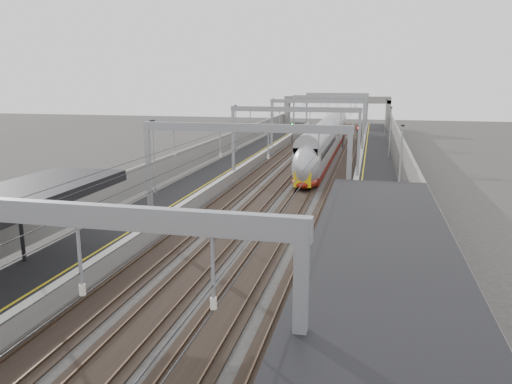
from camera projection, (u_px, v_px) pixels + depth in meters
The scene contains 12 objects.
platform_left at pixel (226, 170), 54.98m from camera, with size 4.00×120.00×1.00m, color black.
platform_right at pixel (375, 176), 51.44m from camera, with size 4.00×120.00×1.00m, color black.
tracks at pixel (298, 177), 53.31m from camera, with size 11.40×140.00×0.20m.
overhead_line at pixel (307, 115), 58.26m from camera, with size 13.00×140.00×6.60m.
canopy_right at pixel (388, 325), 10.50m from camera, with size 4.40×30.00×4.24m.
overbridge at pixel (337, 104), 104.43m from camera, with size 22.00×2.20×6.90m.
wall_left at pixel (198, 159), 55.44m from camera, with size 0.30×120.00×3.20m, color slate.
wall_right at pixel (408, 167), 50.49m from camera, with size 0.30×120.00×3.20m, color slate.
train at pixel (325, 143), 66.16m from camera, with size 2.58×47.03×4.09m.
signal_green at pixel (292, 129), 80.97m from camera, with size 0.32×0.32×3.48m.
signal_red_near at pixel (343, 132), 76.22m from camera, with size 0.32×0.32×3.48m.
signal_red_far at pixel (358, 134), 74.09m from camera, with size 0.32×0.32×3.48m.
Camera 1 is at (7.50, -7.03, 10.11)m, focal length 35.00 mm.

